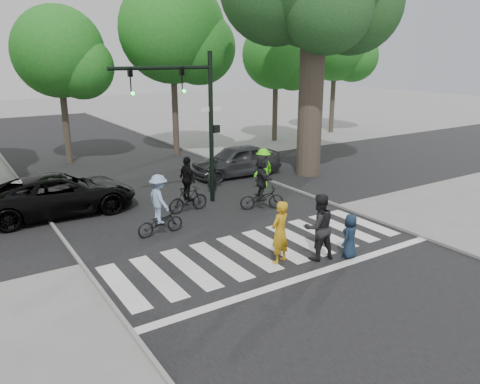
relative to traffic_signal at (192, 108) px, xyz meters
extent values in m
plane|color=gray|center=(-0.35, -6.20, -3.90)|extent=(120.00, 120.00, 0.00)
cube|color=black|center=(-0.35, -1.20, -3.90)|extent=(10.00, 70.00, 0.01)
cube|color=black|center=(-0.35, 1.80, -3.89)|extent=(70.00, 10.00, 0.01)
cube|color=gray|center=(-5.40, -1.20, -3.85)|extent=(0.10, 70.00, 0.10)
cube|color=gray|center=(4.70, -1.20, -3.85)|extent=(0.10, 70.00, 0.10)
cube|color=silver|center=(-4.85, -5.20, -3.89)|extent=(0.55, 3.00, 0.01)
cube|color=silver|center=(-3.85, -5.20, -3.89)|extent=(0.55, 3.00, 0.01)
cube|color=silver|center=(-2.85, -5.20, -3.89)|extent=(0.55, 3.00, 0.01)
cube|color=silver|center=(-1.85, -5.20, -3.89)|extent=(0.55, 3.00, 0.01)
cube|color=silver|center=(-0.85, -5.20, -3.89)|extent=(0.55, 3.00, 0.01)
cube|color=silver|center=(0.15, -5.20, -3.89)|extent=(0.55, 3.00, 0.01)
cube|color=silver|center=(1.15, -5.20, -3.89)|extent=(0.55, 3.00, 0.01)
cube|color=silver|center=(2.15, -5.20, -3.89)|extent=(0.55, 3.00, 0.01)
cube|color=silver|center=(3.15, -5.20, -3.89)|extent=(0.55, 3.00, 0.01)
cube|color=silver|center=(4.15, -5.20, -3.89)|extent=(0.55, 3.00, 0.01)
cube|color=silver|center=(-0.35, -7.40, -3.89)|extent=(10.00, 0.30, 0.01)
cylinder|color=black|center=(0.85, 0.00, -0.90)|extent=(0.18, 0.18, 6.00)
cylinder|color=black|center=(-1.15, 0.00, 1.50)|extent=(4.00, 0.14, 0.14)
imported|color=black|center=(-0.35, 0.00, 1.05)|extent=(0.16, 0.20, 1.00)
sphere|color=#19E533|center=(-0.35, -0.12, 0.65)|extent=(0.14, 0.14, 0.14)
imported|color=black|center=(-2.35, 0.00, 1.05)|extent=(0.16, 0.20, 1.00)
sphere|color=#19E533|center=(-2.35, -0.12, 0.65)|extent=(0.14, 0.14, 0.14)
cube|color=black|center=(1.07, 0.00, -0.90)|extent=(0.28, 0.18, 0.30)
cube|color=#FF660C|center=(1.18, 0.00, -0.90)|extent=(0.02, 0.14, 0.20)
cube|color=white|center=(0.85, 0.00, -0.10)|extent=(0.90, 0.04, 0.18)
cylinder|color=brown|center=(7.15, 1.30, -0.40)|extent=(1.20, 1.20, 7.00)
cylinder|color=brown|center=(7.45, 1.10, 2.60)|extent=(1.29, 1.74, 2.93)
sphere|color=#144D1C|center=(8.95, 0.70, 4.30)|extent=(4.80, 4.80, 4.80)
sphere|color=#144D1C|center=(6.65, -0.10, 3.90)|extent=(4.00, 4.00, 4.00)
cylinder|color=brown|center=(-2.35, 10.60, -1.10)|extent=(0.36, 0.36, 5.60)
sphere|color=#1A7426|center=(-2.35, 10.60, 2.10)|extent=(4.80, 4.80, 4.80)
sphere|color=#1A7426|center=(-1.39, 9.88, 1.30)|extent=(3.36, 3.36, 3.36)
cylinder|color=brown|center=(3.65, 9.30, -0.54)|extent=(0.36, 0.36, 6.72)
sphere|color=#1A7426|center=(3.65, 9.30, 3.30)|extent=(6.00, 6.00, 6.00)
sphere|color=#1A7426|center=(4.85, 8.40, 2.34)|extent=(4.20, 4.20, 4.20)
cylinder|color=brown|center=(11.65, 10.10, -1.17)|extent=(0.36, 0.36, 5.46)
sphere|color=#1A7426|center=(11.65, 10.10, 1.95)|extent=(4.60, 4.60, 4.60)
sphere|color=#1A7426|center=(12.57, 9.41, 1.17)|extent=(3.22, 3.22, 3.22)
cylinder|color=brown|center=(17.65, 10.70, -0.82)|extent=(0.36, 0.36, 6.16)
sphere|color=#1A7426|center=(17.65, 10.70, 2.70)|extent=(5.40, 5.40, 5.40)
sphere|color=#1A7426|center=(18.73, 9.89, 1.82)|extent=(3.78, 3.78, 3.78)
imported|color=#C08A15|center=(-0.46, -6.25, -2.96)|extent=(0.79, 0.63, 1.88)
imported|color=#16263A|center=(1.53, -7.10, -3.22)|extent=(0.77, 0.62, 1.35)
imported|color=black|center=(0.65, -6.67, -2.89)|extent=(1.11, 0.93, 2.02)
imported|color=black|center=(-2.48, -2.31, -3.47)|extent=(1.68, 0.67, 0.87)
imported|color=#819CC3|center=(-2.48, -2.31, -2.64)|extent=(0.68, 1.11, 1.66)
imported|color=black|center=(-0.62, -0.70, -3.40)|extent=(1.69, 0.56, 1.00)
imported|color=black|center=(-0.62, -0.70, -2.59)|extent=(0.47, 1.03, 1.73)
imported|color=black|center=(1.96, -1.96, -3.45)|extent=(1.82, 1.25, 0.91)
imported|color=black|center=(1.96, -1.96, -2.58)|extent=(1.12, 1.68, 1.73)
imported|color=black|center=(-4.78, 1.76, -3.13)|extent=(5.67, 2.77, 1.55)
imported|color=#333538|center=(3.95, 3.05, -3.12)|extent=(4.65, 2.08, 1.55)
imported|color=#55FF13|center=(3.82, 0.55, -2.99)|extent=(1.32, 0.99, 1.81)
imported|color=black|center=(1.57, 1.33, -3.13)|extent=(0.59, 0.42, 1.55)
camera|label=1|loc=(-8.26, -16.20, 1.97)|focal=35.00mm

